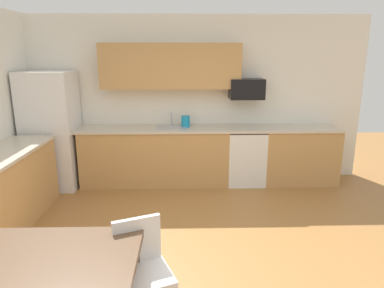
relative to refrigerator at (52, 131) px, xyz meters
name	(u,v)px	position (x,y,z in m)	size (l,w,h in m)	color
ground_plane	(195,262)	(2.18, -2.22, -0.92)	(12.00, 12.00, 0.00)	#9E6B38
wall_back	(189,99)	(2.18, 0.43, 0.43)	(5.80, 0.10, 2.70)	white
cabinet_run_back	(155,157)	(1.61, 0.08, -0.47)	(2.36, 0.60, 0.90)	tan
cabinet_run_back_right	(299,156)	(3.98, 0.08, -0.47)	(1.19, 0.60, 0.90)	tan
cabinet_run_left	(2,193)	(-0.12, -1.42, -0.47)	(0.60, 2.00, 0.90)	tan
countertop_back	(190,129)	(2.18, 0.08, 0.00)	(4.80, 0.64, 0.04)	beige
upper_cabinets_back	(171,66)	(1.88, 0.21, 0.98)	(2.20, 0.34, 0.70)	tan
refrigerator	(52,131)	(0.00, 0.00, 0.00)	(0.76, 0.70, 1.83)	white
oven_range	(245,156)	(3.09, 0.08, -0.46)	(0.60, 0.60, 0.91)	white
microwave	(246,89)	(3.09, 0.18, 0.63)	(0.54, 0.36, 0.32)	black
sink_basin	(171,131)	(1.88, 0.08, -0.04)	(0.48, 0.40, 0.14)	#A5A8AD
sink_faucet	(171,119)	(1.88, 0.26, 0.12)	(0.02, 0.02, 0.24)	#B2B5BA
dining_table	(32,268)	(1.06, -3.31, -0.22)	(1.40, 0.90, 0.75)	brown
chair_near_table	(141,265)	(1.74, -3.02, -0.41)	(0.52, 0.52, 0.85)	white
kettle	(186,122)	(2.11, 0.13, 0.10)	(0.14, 0.14, 0.20)	#198CBF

